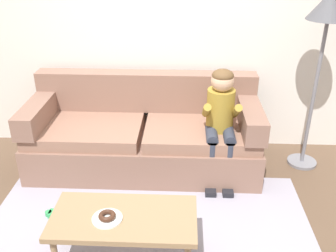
{
  "coord_description": "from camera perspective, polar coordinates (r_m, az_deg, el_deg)",
  "views": [
    {
      "loc": [
        0.28,
        -2.58,
        2.16
      ],
      "look_at": [
        0.14,
        0.45,
        0.65
      ],
      "focal_mm": 40.64,
      "sensor_mm": 36.0,
      "label": 1
    }
  ],
  "objects": [
    {
      "name": "area_rug",
      "position": [
        3.18,
        -3.15,
        -16.16
      ],
      "size": [
        2.69,
        1.74,
        0.01
      ],
      "primitive_type": "cube",
      "color": "#9993A3",
      "rests_on": "ground"
    },
    {
      "name": "person_child",
      "position": [
        3.56,
        7.92,
        1.51
      ],
      "size": [
        0.34,
        0.58,
        1.1
      ],
      "color": "olive",
      "rests_on": "ground"
    },
    {
      "name": "couch",
      "position": [
        3.9,
        -3.55,
        -1.49
      ],
      "size": [
        2.28,
        0.9,
        0.91
      ],
      "color": "#846051",
      "rests_on": "ground"
    },
    {
      "name": "wall_back",
      "position": [
        4.06,
        -1.35,
        15.7
      ],
      "size": [
        8.0,
        0.1,
        2.8
      ],
      "primitive_type": "cube",
      "color": "silver",
      "rests_on": "ground"
    },
    {
      "name": "plate",
      "position": [
        2.71,
        -9.1,
        -13.55
      ],
      "size": [
        0.21,
        0.21,
        0.01
      ],
      "primitive_type": "cylinder",
      "color": "white",
      "rests_on": "coffee_table"
    },
    {
      "name": "toy_controller",
      "position": [
        3.48,
        -16.12,
        -12.59
      ],
      "size": [
        0.23,
        0.09,
        0.05
      ],
      "rotation": [
        0.0,
        0.0,
        -0.21
      ],
      "color": "#339E56",
      "rests_on": "ground"
    },
    {
      "name": "donut",
      "position": [
        2.7,
        -9.13,
        -13.14
      ],
      "size": [
        0.16,
        0.16,
        0.04
      ],
      "primitive_type": "torus",
      "rotation": [
        0.0,
        0.0,
        0.44
      ],
      "color": "#422619",
      "rests_on": "plate"
    },
    {
      "name": "coffee_table",
      "position": [
        2.76,
        -6.62,
        -13.96
      ],
      "size": [
        1.02,
        0.51,
        0.42
      ],
      "color": "#937551",
      "rests_on": "ground"
    },
    {
      "name": "floor_lamp",
      "position": [
        3.79,
        22.83,
        14.43
      ],
      "size": [
        0.39,
        0.39,
        1.76
      ],
      "color": "slate",
      "rests_on": "ground"
    },
    {
      "name": "ground",
      "position": [
        3.37,
        -2.73,
        -13.36
      ],
      "size": [
        10.0,
        10.0,
        0.0
      ],
      "primitive_type": "plane",
      "color": "brown"
    }
  ]
}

